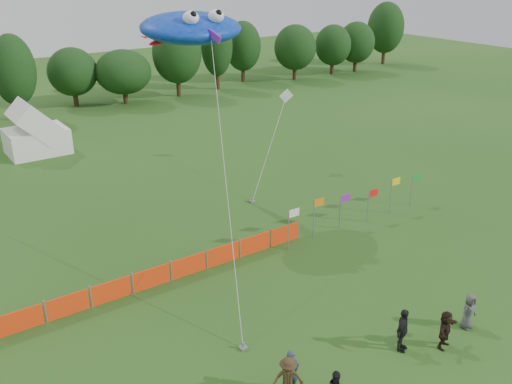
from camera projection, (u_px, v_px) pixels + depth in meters
ground at (345, 365)px, 22.05m from camera, size 160.00×160.00×0.00m
treeline at (40, 72)px, 55.27m from camera, size 104.57×8.78×8.36m
tent_right at (36, 133)px, 45.07m from camera, size 4.63×3.70×3.26m
barrier_fence at (151, 278)px, 27.03m from camera, size 17.90×0.06×1.00m
flag_row at (356, 202)px, 33.01m from camera, size 10.73×0.36×2.28m
spectator_a at (291, 373)px, 20.36m from camera, size 0.72×0.58×1.72m
spectator_c at (288, 379)px, 20.01m from camera, size 1.31×1.12×1.76m
spectator_d at (403, 330)px, 22.53m from camera, size 1.19×0.89×1.88m
spectator_e at (469, 311)px, 23.96m from camera, size 0.79×0.52×1.60m
spectator_f at (445, 330)px, 22.74m from camera, size 1.61×0.92×1.65m
stingray_kite at (189, 27)px, 31.55m from camera, size 8.79×21.08×12.09m
small_kite_white at (277, 126)px, 39.82m from camera, size 6.89×4.88×5.79m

